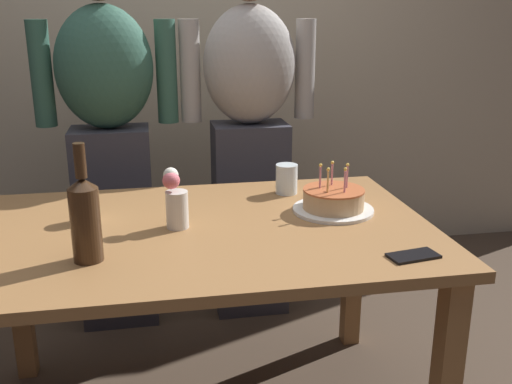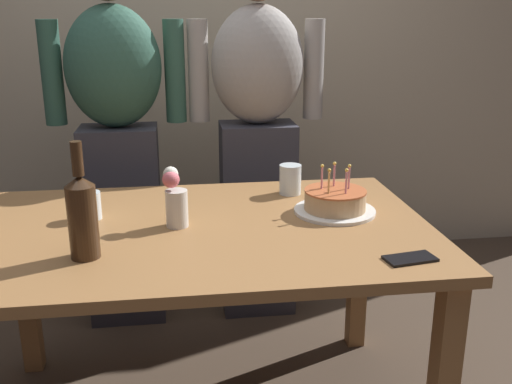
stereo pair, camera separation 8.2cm
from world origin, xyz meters
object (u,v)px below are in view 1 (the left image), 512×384
at_px(water_glass_far, 88,208).
at_px(water_glass_near, 287,179).
at_px(wine_bottle, 85,217).
at_px(person_woman_cardigan, 250,133).
at_px(flower_vase, 175,200).
at_px(birthday_cake, 333,201).
at_px(cell_phone, 413,256).
at_px(person_man_bearded, 110,139).

bearing_deg(water_glass_far, water_glass_near, 14.44).
height_order(wine_bottle, person_woman_cardigan, person_woman_cardigan).
bearing_deg(person_woman_cardigan, wine_bottle, 57.85).
bearing_deg(flower_vase, wine_bottle, -139.66).
distance_m(water_glass_far, flower_vase, 0.31).
distance_m(birthday_cake, water_glass_far, 0.83).
height_order(birthday_cake, water_glass_far, birthday_cake).
bearing_deg(flower_vase, birthday_cake, 6.07).
bearing_deg(cell_phone, person_man_bearded, 118.20).
distance_m(wine_bottle, flower_vase, 0.34).
xyz_separation_m(water_glass_near, cell_phone, (0.22, -0.66, -0.05)).
bearing_deg(birthday_cake, cell_phone, -76.10).
xyz_separation_m(flower_vase, person_man_bearded, (-0.24, 0.79, 0.04)).
xyz_separation_m(wine_bottle, person_woman_cardigan, (0.63, 1.01, 0.00)).
bearing_deg(water_glass_near, person_woman_cardigan, 96.28).
bearing_deg(flower_vase, water_glass_far, 158.83).
xyz_separation_m(wine_bottle, cell_phone, (0.90, -0.15, -0.13)).
distance_m(water_glass_near, wine_bottle, 0.86).
distance_m(cell_phone, person_man_bearded, 1.47).
distance_m(water_glass_near, flower_vase, 0.53).
xyz_separation_m(birthday_cake, water_glass_near, (-0.11, 0.24, 0.02)).
xyz_separation_m(flower_vase, person_woman_cardigan, (0.38, 0.79, 0.04)).
relative_size(water_glass_far, person_woman_cardigan, 0.06).
distance_m(water_glass_near, person_woman_cardigan, 0.51).
relative_size(water_glass_far, person_man_bearded, 0.06).
bearing_deg(person_man_bearded, cell_phone, 127.70).
distance_m(flower_vase, person_man_bearded, 0.83).
height_order(water_glass_near, flower_vase, flower_vase).
distance_m(flower_vase, person_woman_cardigan, 0.88).
distance_m(birthday_cake, person_man_bearded, 1.08).
bearing_deg(water_glass_near, wine_bottle, -143.45).
height_order(water_glass_near, cell_phone, water_glass_near).
distance_m(water_glass_near, cell_phone, 0.69).
bearing_deg(person_man_bearded, birthday_cake, 137.02).
distance_m(water_glass_far, person_man_bearded, 0.69).
bearing_deg(flower_vase, water_glass_near, 34.13).
height_order(water_glass_far, wine_bottle, wine_bottle).
xyz_separation_m(cell_phone, flower_vase, (-0.65, 0.36, 0.09)).
distance_m(birthday_cake, person_woman_cardigan, 0.76).
distance_m(birthday_cake, flower_vase, 0.55).
height_order(wine_bottle, cell_phone, wine_bottle).
bearing_deg(birthday_cake, water_glass_near, 115.20).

